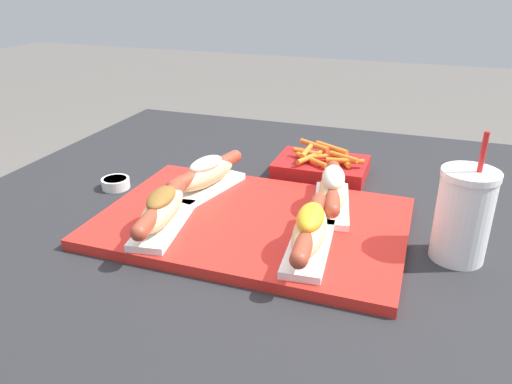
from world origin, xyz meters
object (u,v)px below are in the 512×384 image
Objects in this scene: hot_dog_2 at (206,175)px; fries_basket at (321,167)px; hot_dog_0 at (162,209)px; hot_dog_1 at (310,231)px; drink_cup at (463,215)px; serving_tray at (252,222)px; hot_dog_3 at (333,190)px; sauce_bowl at (116,183)px.

hot_dog_2 reaches higher than fries_basket.
hot_dog_1 is (0.25, 0.01, 0.00)m from hot_dog_0.
hot_dog_1 is at bearing -158.10° from drink_cup.
serving_tray is 2.44× the size of hot_dog_3.
hot_dog_3 is at bearing -72.10° from fries_basket.
hot_dog_1 is 0.35m from fries_basket.
hot_dog_2 is at bearing 147.39° from hot_dog_1.
hot_dog_0 is at bearing -178.33° from hot_dog_1.
drink_cup reaches higher than serving_tray.
sauce_bowl is 0.28× the size of drink_cup.
drink_cup is (0.21, -0.07, 0.02)m from hot_dog_3.
fries_basket is (-0.27, 0.26, -0.05)m from drink_cup.
serving_tray is 0.15m from hot_dog_1.
hot_dog_1 is at bearing -80.44° from fries_basket.
fries_basket is (-0.06, 0.19, -0.03)m from hot_dog_3.
drink_cup is at bearing -18.89° from hot_dog_3.
fries_basket is (0.38, 0.21, 0.01)m from sauce_bowl.
drink_cup is at bearing 1.95° from serving_tray.
fries_basket is at bearing 99.56° from hot_dog_1.
hot_dog_1 reaches higher than fries_basket.
hot_dog_3 is at bearing 2.52° from sauce_bowl.
hot_dog_2 is 0.24m from hot_dog_3.
serving_tray is 0.16m from hot_dog_0.
serving_tray is 2.40× the size of hot_dog_1.
hot_dog_3 is at bearing 1.07° from hot_dog_2.
hot_dog_0 is at bearing -147.19° from serving_tray.
hot_dog_2 is at bearing 171.50° from drink_cup.
serving_tray is 0.15m from hot_dog_3.
hot_dog_2 is 0.46m from drink_cup.
hot_dog_1 reaches higher than hot_dog_2.
hot_dog_0 reaches higher than serving_tray.
hot_dog_0 is 3.80× the size of sauce_bowl.
hot_dog_3 is (0.12, 0.08, 0.04)m from serving_tray.
hot_dog_1 is 1.05× the size of drink_cup.
fries_basket is at bearing 136.38° from drink_cup.
hot_dog_1 is 1.01× the size of hot_dog_3.
drink_cup is 0.38m from fries_basket.
serving_tray is at bearing 147.90° from hot_dog_1.
hot_dog_1 is 0.29m from hot_dog_2.
serving_tray is at bearing -11.39° from sauce_bowl.
hot_dog_3 is 0.23m from drink_cup.
hot_dog_0 is 0.40m from fries_basket.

